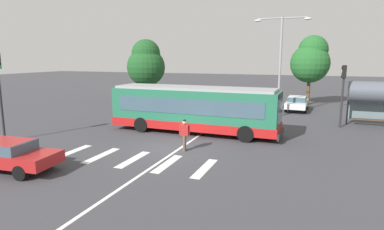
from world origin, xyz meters
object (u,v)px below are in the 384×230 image
Objects in this scene: parked_car_champagne at (267,101)px; bus_stop_shelter at (377,93)px; parked_car_white at (297,103)px; background_tree_right at (311,60)px; city_transit_bus at (194,109)px; parked_car_charcoal at (216,98)px; parked_car_teal at (239,99)px; twin_arm_street_lamp at (281,55)px; pedestrian_crossing_street at (185,133)px; background_tree_left at (146,63)px; traffic_light_far_corner at (343,86)px; foreground_sedan at (8,154)px.

bus_stop_shelter is (8.43, -5.35, 1.65)m from parked_car_champagne.
background_tree_right is (0.94, 4.64, 3.96)m from parked_car_white.
parked_car_charcoal is at bearing 99.87° from city_transit_bus.
parked_car_teal is 2.91m from parked_car_champagne.
parked_car_champagne is 0.64× the size of background_tree_right.
background_tree_right reaches higher than parked_car_charcoal.
parked_car_charcoal and parked_car_teal have the same top height.
city_transit_bus is 1.38× the size of twin_arm_street_lamp.
parked_car_white is at bearing 71.19° from twin_arm_street_lamp.
background_tree_right reaches higher than parked_car_white.
parked_car_champagne is at bearing -3.01° from parked_car_charcoal.
pedestrian_crossing_street reaches higher than parked_car_white.
pedestrian_crossing_street is 19.88m from background_tree_left.
pedestrian_crossing_street is 0.24× the size of background_tree_right.
traffic_light_far_corner reaches higher than bus_stop_shelter.
foreground_sedan is 22.63m from background_tree_left.
background_tree_right is at bearing 78.58° from parked_car_white.
parked_car_champagne is 0.56× the size of twin_arm_street_lamp.
pedestrian_crossing_street is at bearing -79.20° from parked_car_charcoal.
background_tree_left is (-4.88, 21.81, 3.55)m from foreground_sedan.
foreground_sedan is 0.67× the size of background_tree_left.
pedestrian_crossing_street is at bearing -87.56° from parked_car_teal.
city_transit_bus is 2.47× the size of parked_car_charcoal.
foreground_sedan is at bearing -118.72° from twin_arm_street_lamp.
bus_stop_shelter reaches higher than parked_car_teal.
traffic_light_far_corner reaches higher than city_transit_bus.
city_transit_bus reaches higher than parked_car_white.
bus_stop_shelter is (11.32, -5.61, 1.65)m from parked_car_teal.
pedestrian_crossing_street is at bearing -105.81° from background_tree_right.
parked_car_charcoal is 2.44m from parked_car_teal.
parked_car_charcoal is 8.08m from parked_car_white.
foreground_sedan is at bearing -114.53° from background_tree_right.
parked_car_white is 6.00m from twin_arm_street_lamp.
traffic_light_far_corner is at bearing -38.22° from parked_car_teal.
city_transit_bus reaches higher than parked_car_teal.
parked_car_charcoal is (3.03, 22.06, 0.00)m from foreground_sedan.
city_transit_bus is 12.25m from parked_car_teal.
twin_arm_street_lamp reaches higher than background_tree_left.
parked_car_teal is at bearing 92.44° from pedestrian_crossing_street.
city_transit_bus is 2.47× the size of parked_car_champagne.
parked_car_charcoal is 1.00× the size of parked_car_champagne.
foreground_sedan is at bearing -135.61° from bus_stop_shelter.
bus_stop_shelter is 0.46× the size of twin_arm_street_lamp.
parked_car_charcoal is at bearing 1.75° from background_tree_left.
traffic_light_far_corner is (6.05, -6.78, 2.22)m from parked_car_champagne.
parked_car_white is at bearing -3.04° from parked_car_teal.
pedestrian_crossing_street is 0.39× the size of traffic_light_far_corner.
parked_car_teal and parked_car_white have the same top height.
twin_arm_street_lamp is at bearing -104.86° from background_tree_right.
pedestrian_crossing_street reaches higher than parked_car_charcoal.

